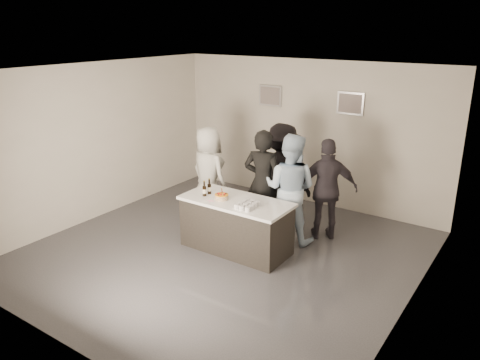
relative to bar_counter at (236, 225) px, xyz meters
The scene contains 19 objects.
floor 0.51m from the bar_counter, 116.67° to the right, with size 6.00×6.00×0.00m, color #3D3D42.
ceiling 2.56m from the bar_counter, 116.67° to the right, with size 6.00×6.00×0.00m, color white.
wall_back 2.97m from the bar_counter, 92.28° to the left, with size 6.00×0.04×3.00m, color beige.
wall_front 3.39m from the bar_counter, 91.97° to the right, with size 6.00×0.04×3.00m, color beige.
wall_left 3.29m from the bar_counter, behind, with size 0.04×6.00×3.00m, color beige.
wall_right 3.08m from the bar_counter, ahead, with size 0.04×6.00×3.00m, color beige.
picture_left 3.41m from the bar_counter, 110.19° to the left, with size 0.54×0.04×0.44m, color #B2B2B7.
picture_right 3.35m from the bar_counter, 73.98° to the left, with size 0.54×0.04×0.44m, color #B2B2B7.
bar_counter is the anchor object (origin of this frame).
cake 0.54m from the bar_counter, 153.04° to the right, with size 0.23×0.23×0.08m, color orange.
beer_bottle_a 0.80m from the bar_counter, behind, with size 0.07×0.07×0.26m, color black.
beer_bottle_b 0.81m from the bar_counter, 165.61° to the right, with size 0.07×0.07×0.26m, color black.
tumbler_cluster 0.61m from the bar_counter, 25.16° to the right, with size 0.30×0.40×0.08m, color orange.
candles 0.64m from the bar_counter, 137.88° to the right, with size 0.24×0.08×0.01m, color pink.
person_main_black 0.97m from the bar_counter, 88.90° to the left, with size 0.71×0.46×1.94m, color black.
person_main_blue 1.13m from the bar_counter, 57.45° to the left, with size 0.94×0.73×1.93m, color silver.
person_guest_left 1.59m from the bar_counter, 145.23° to the left, with size 0.89×0.58×1.82m, color silver.
person_guest_right 1.73m from the bar_counter, 51.34° to the left, with size 1.07×0.44×1.82m, color #2E2931.
person_guest_back 1.62m from the bar_counter, 90.60° to the left, with size 1.24×0.71×1.91m, color black.
Camera 1 is at (4.23, -5.69, 3.66)m, focal length 35.00 mm.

